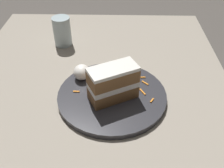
% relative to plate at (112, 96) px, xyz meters
% --- Properties ---
extents(ground_plane, '(6.00, 6.00, 0.00)m').
position_rel_plate_xyz_m(ground_plane, '(0.05, -0.05, -0.03)').
color(ground_plane, '#4C4742').
rests_on(ground_plane, ground).
extents(dining_table, '(1.20, 0.81, 0.03)m').
position_rel_plate_xyz_m(dining_table, '(0.05, -0.05, -0.02)').
color(dining_table, gray).
rests_on(dining_table, ground).
extents(plate, '(0.30, 0.30, 0.02)m').
position_rel_plate_xyz_m(plate, '(0.00, 0.00, 0.00)').
color(plate, '#333338').
rests_on(plate, dining_table).
extents(cake_slice, '(0.11, 0.14, 0.10)m').
position_rel_plate_xyz_m(cake_slice, '(0.01, 0.00, 0.06)').
color(cake_slice, brown).
rests_on(cake_slice, plate).
extents(cream_dollop, '(0.05, 0.05, 0.04)m').
position_rel_plate_xyz_m(cream_dollop, '(-0.07, -0.09, 0.03)').
color(cream_dollop, white).
rests_on(cream_dollop, plate).
extents(orange_garnish, '(0.07, 0.07, 0.01)m').
position_rel_plate_xyz_m(orange_garnish, '(-0.10, 0.00, 0.01)').
color(orange_garnish, orange).
rests_on(orange_garnish, plate).
extents(carrot_shreds_scatter, '(0.11, 0.22, 0.00)m').
position_rel_plate_xyz_m(carrot_shreds_scatter, '(-0.03, 0.06, 0.01)').
color(carrot_shreds_scatter, orange).
rests_on(carrot_shreds_scatter, plate).
extents(drinking_glass, '(0.06, 0.06, 0.10)m').
position_rel_plate_xyz_m(drinking_glass, '(-0.29, -0.18, 0.04)').
color(drinking_glass, silver).
rests_on(drinking_glass, dining_table).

